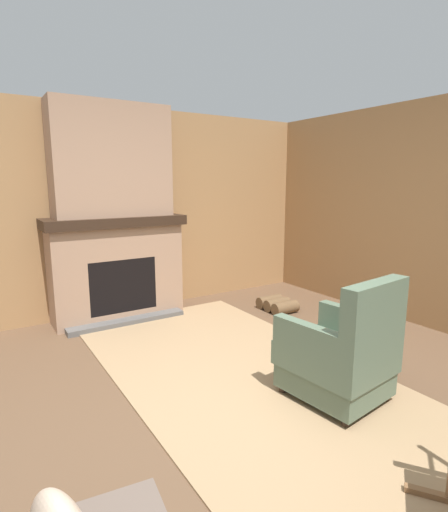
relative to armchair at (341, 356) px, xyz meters
The scene contains 9 objects.
ground_plane 0.86m from the armchair, 100.79° to the right, with size 14.00×14.00×0.00m, color brown.
wood_panel_wall_left 3.16m from the armchair, 165.23° to the right, with size 0.06×6.11×2.45m.
fireplace_hearth 2.79m from the armchair, 163.84° to the right, with size 0.65×1.57×1.20m.
chimney_breast 3.15m from the armchair, 163.91° to the right, with size 0.39×1.30×1.24m.
area_rug 0.73m from the armchair, 144.85° to the right, with size 4.04×1.90×0.01m.
armchair is the anchor object (origin of this frame).
firewood_stack 2.11m from the armchair, 152.27° to the left, with size 0.46×0.34×0.15m.
oil_lamp_vase 3.13m from the armchair, 155.85° to the right, with size 0.12×0.12×0.25m.
storage_case 2.89m from the armchair, behind, with size 0.13×0.27×0.12m.
Camera 1 is at (1.97, -1.40, 1.59)m, focal length 28.00 mm.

